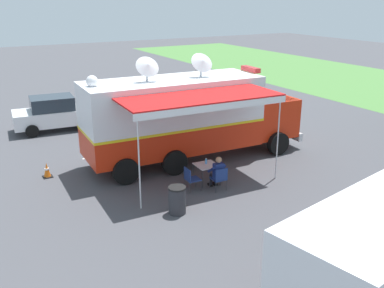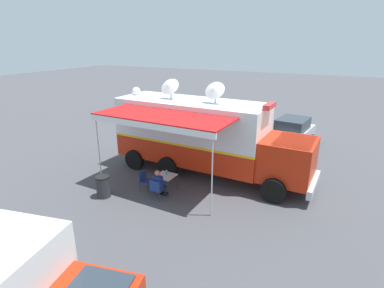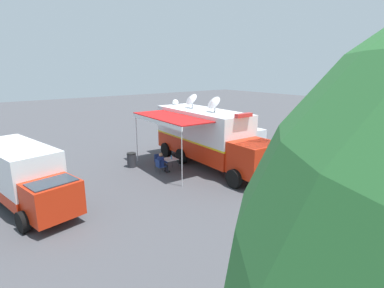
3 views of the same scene
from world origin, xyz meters
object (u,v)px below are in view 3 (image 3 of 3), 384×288
object	(u,v)px
car_behind_truck	(304,148)
trash_bin	(132,160)
folding_chair_at_table	(159,165)
support_truck	(23,176)
water_bottle	(171,157)
car_far_corner	(242,129)
traffic_cone	(172,142)
folding_table	(170,160)
folding_chair_beside_table	(159,160)
seated_responder	(162,162)
command_truck	(209,136)

from	to	relation	value
car_behind_truck	trash_bin	bearing A→B (deg)	-30.71
folding_chair_at_table	support_truck	distance (m)	7.10
support_truck	car_behind_truck	distance (m)	16.61
water_bottle	car_far_corner	xyz separation A→B (m)	(-9.63, -3.26, 0.05)
traffic_cone	support_truck	bearing A→B (deg)	23.49
folding_chair_at_table	trash_bin	xyz separation A→B (m)	(0.76, -2.11, -0.06)
folding_table	folding_chair_beside_table	world-z (taller)	folding_chair_beside_table
folding_table	car_behind_truck	xyz separation A→B (m)	(-8.29, 3.81, 0.21)
water_bottle	seated_responder	world-z (taller)	seated_responder
trash_bin	folding_chair_beside_table	bearing A→B (deg)	136.63
water_bottle	trash_bin	size ratio (longest dim) A/B	0.25
command_truck	support_truck	bearing A→B (deg)	-4.38
command_truck	trash_bin	distance (m)	5.10
folding_chair_at_table	seated_responder	distance (m)	0.23
folding_table	trash_bin	xyz separation A→B (m)	(1.56, -2.05, -0.22)
command_truck	trash_bin	xyz separation A→B (m)	(4.04, -2.74, -1.49)
folding_chair_at_table	seated_responder	size ratio (longest dim) A/B	0.70
trash_bin	car_far_corner	world-z (taller)	car_far_corner
folding_table	car_far_corner	world-z (taller)	car_far_corner
folding_table	seated_responder	xyz separation A→B (m)	(0.61, 0.07, -0.02)
seated_responder	folding_chair_beside_table	bearing A→B (deg)	-109.13
folding_chair_beside_table	command_truck	bearing A→B (deg)	150.95
folding_table	folding_chair_at_table	distance (m)	0.82
folding_chair_beside_table	support_truck	distance (m)	7.64
folding_chair_at_table	car_behind_truck	size ratio (longest dim) A/B	0.20
command_truck	folding_chair_at_table	world-z (taller)	command_truck
traffic_cone	car_behind_truck	xyz separation A→B (m)	(-4.79, 8.84, 0.60)
command_truck	car_far_corner	distance (m)	8.30
water_bottle	seated_responder	distance (m)	0.72
folding_chair_at_table	car_far_corner	bearing A→B (deg)	-162.58
water_bottle	traffic_cone	xyz separation A→B (m)	(-3.42, -5.06, -0.55)
folding_chair_beside_table	trash_bin	bearing A→B (deg)	-43.37
folding_chair_beside_table	traffic_cone	world-z (taller)	folding_chair_beside_table
command_truck	car_behind_truck	distance (m)	6.68
seated_responder	car_far_corner	size ratio (longest dim) A/B	0.29
folding_table	support_truck	xyz separation A→B (m)	(7.84, -0.10, 0.71)
folding_chair_beside_table	car_behind_truck	size ratio (longest dim) A/B	0.20
water_bottle	support_truck	world-z (taller)	support_truck
command_truck	traffic_cone	xyz separation A→B (m)	(-1.02, -5.72, -1.67)
command_truck	car_far_corner	world-z (taller)	command_truck
folding_table	traffic_cone	bearing A→B (deg)	-124.80
command_truck	folding_chair_beside_table	size ratio (longest dim) A/B	11.02
support_truck	car_far_corner	size ratio (longest dim) A/B	1.62
trash_bin	support_truck	world-z (taller)	support_truck
support_truck	folding_chair_at_table	bearing A→B (deg)	178.65
folding_chair_at_table	traffic_cone	size ratio (longest dim) A/B	1.50
trash_bin	traffic_cone	size ratio (longest dim) A/B	1.57
traffic_cone	car_far_corner	size ratio (longest dim) A/B	0.13
folding_table	folding_chair_beside_table	bearing A→B (deg)	-71.06
folding_chair_at_table	folding_chair_beside_table	distance (m)	1.04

